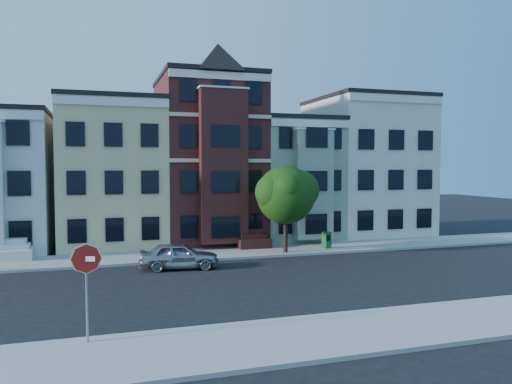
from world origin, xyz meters
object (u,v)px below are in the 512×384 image
object	(u,v)px
parked_car	(179,256)
newspaper_box	(327,240)
street_tree	(286,199)
stop_sign	(87,286)

from	to	relation	value
parked_car	newspaper_box	world-z (taller)	parked_car
newspaper_box	street_tree	bearing A→B (deg)	173.40
street_tree	newspaper_box	distance (m)	4.34
stop_sign	parked_car	bearing A→B (deg)	87.59
newspaper_box	stop_sign	size ratio (longest dim) A/B	0.31
newspaper_box	stop_sign	distance (m)	20.40
street_tree	parked_car	size ratio (longest dim) A/B	1.59
parked_car	stop_sign	size ratio (longest dim) A/B	1.23
street_tree	stop_sign	world-z (taller)	street_tree
parked_car	stop_sign	world-z (taller)	stop_sign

